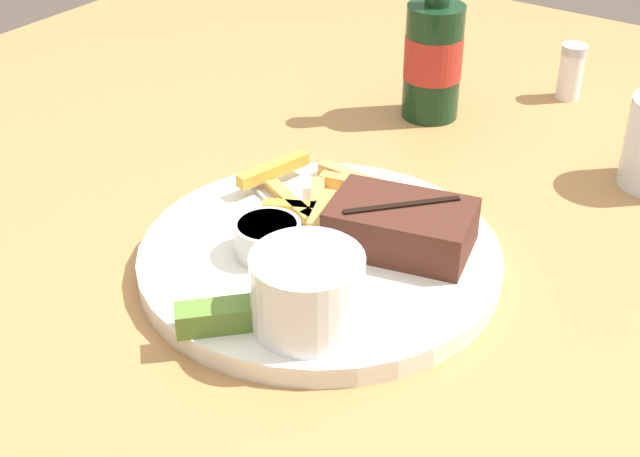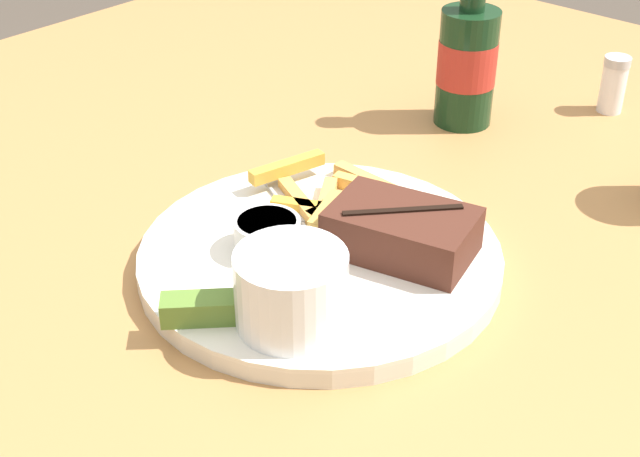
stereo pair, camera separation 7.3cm
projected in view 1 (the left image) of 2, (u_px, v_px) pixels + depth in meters
dining_table at (320, 323)px, 0.79m from camera, size 1.37×1.50×0.74m
dinner_plate at (320, 258)px, 0.75m from camera, size 0.30×0.30×0.02m
steak_portion at (401, 226)px, 0.74m from camera, size 0.13×0.10×0.04m
fries_pile at (326, 196)px, 0.80m from camera, size 0.14×0.12×0.02m
coleslaw_cup at (307, 287)px, 0.64m from camera, size 0.08×0.08×0.06m
dipping_sauce_cup at (268, 237)px, 0.73m from camera, size 0.06×0.06×0.03m
pickle_spear at (216, 314)px, 0.65m from camera, size 0.06×0.06×0.02m
fork_utensil at (276, 204)px, 0.80m from camera, size 0.13×0.07×0.00m
beer_bottle at (433, 54)px, 0.97m from camera, size 0.06×0.06×0.20m
salt_shaker at (571, 71)px, 1.03m from camera, size 0.03×0.03×0.07m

